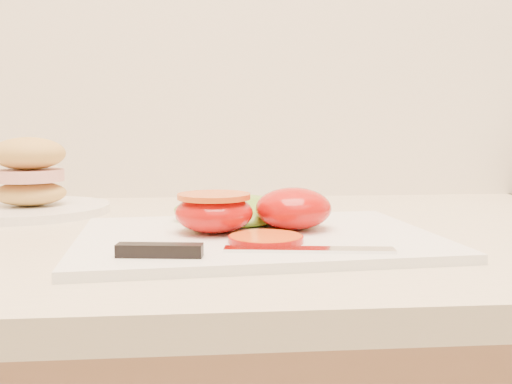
{
  "coord_description": "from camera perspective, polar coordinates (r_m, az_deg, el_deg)",
  "views": [
    {
      "loc": [
        -0.4,
        0.97,
        1.06
      ],
      "look_at": [
        -0.35,
        1.6,
        0.99
      ],
      "focal_mm": 40.0,
      "sensor_mm": 36.0,
      "label": 1
    }
  ],
  "objects": [
    {
      "name": "sandwich_plate",
      "position": [
        0.9,
        -21.68,
        0.5
      ],
      "size": [
        0.23,
        0.23,
        0.11
      ],
      "rotation": [
        0.0,
        0.0,
        0.35
      ],
      "color": "white",
      "rests_on": "counter"
    },
    {
      "name": "knife",
      "position": [
        0.53,
        -3.64,
        -5.81
      ],
      "size": [
        0.26,
        0.05,
        0.01
      ],
      "rotation": [
        0.0,
        0.0,
        -0.13
      ],
      "color": "silver",
      "rests_on": "cutting_board"
    },
    {
      "name": "lettuce_leaf_1",
      "position": [
        0.72,
        1.44,
        -1.83
      ],
      "size": [
        0.14,
        0.13,
        0.03
      ],
      "primitive_type": "ellipsoid",
      "rotation": [
        0.0,
        0.0,
        0.49
      ],
      "color": "#69A82C",
      "rests_on": "cutting_board"
    },
    {
      "name": "tomato_half_cut",
      "position": [
        0.64,
        -4.22,
        -1.93
      ],
      "size": [
        0.09,
        0.09,
        0.04
      ],
      "color": "red",
      "rests_on": "cutting_board"
    },
    {
      "name": "tomato_slice_0",
      "position": [
        0.58,
        0.99,
        -4.69
      ],
      "size": [
        0.07,
        0.07,
        0.01
      ],
      "primitive_type": "cylinder",
      "color": "#D75A16",
      "rests_on": "cutting_board"
    },
    {
      "name": "tomato_half_dome",
      "position": [
        0.66,
        3.76,
        -1.64
      ],
      "size": [
        0.09,
        0.09,
        0.05
      ],
      "primitive_type": "ellipsoid",
      "color": "red",
      "rests_on": "cutting_board"
    },
    {
      "name": "lettuce_leaf_0",
      "position": [
        0.71,
        -2.32,
        -1.9
      ],
      "size": [
        0.17,
        0.13,
        0.03
      ],
      "primitive_type": "ellipsoid",
      "rotation": [
        0.0,
        0.0,
        -0.26
      ],
      "color": "#69A82C",
      "rests_on": "cutting_board"
    },
    {
      "name": "cutting_board",
      "position": [
        0.63,
        0.08,
        -4.6
      ],
      "size": [
        0.41,
        0.31,
        0.01
      ],
      "primitive_type": "cube",
      "rotation": [
        0.0,
        0.0,
        0.08
      ],
      "color": "white",
      "rests_on": "counter"
    }
  ]
}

